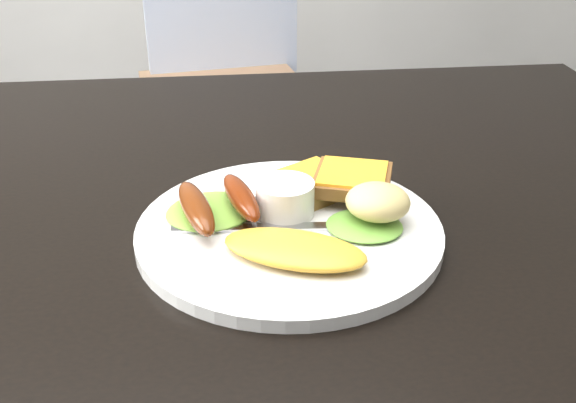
{
  "coord_description": "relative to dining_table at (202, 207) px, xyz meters",
  "views": [
    {
      "loc": [
        0.02,
        -0.64,
        1.08
      ],
      "look_at": [
        0.08,
        -0.09,
        0.78
      ],
      "focal_mm": 42.0,
      "sensor_mm": 36.0,
      "label": 1
    }
  ],
  "objects": [
    {
      "name": "fork",
      "position": [
        0.05,
        -0.11,
        0.03
      ],
      "size": [
        0.15,
        0.02,
        0.0
      ],
      "primitive_type": "cube",
      "rotation": [
        0.0,
        0.0,
        -0.08
      ],
      "color": "#ADAFB7",
      "rests_on": "plate"
    },
    {
      "name": "toast_a",
      "position": [
        0.12,
        -0.03,
        0.04
      ],
      "size": [
        0.1,
        0.1,
        0.01
      ],
      "primitive_type": "cube",
      "rotation": [
        0.0,
        0.0,
        0.57
      ],
      "color": "olive",
      "rests_on": "plate"
    },
    {
      "name": "lettuce_left",
      "position": [
        0.01,
        -0.08,
        0.04
      ],
      "size": [
        0.11,
        0.11,
        0.01
      ],
      "primitive_type": "ellipsoid",
      "rotation": [
        0.0,
        0.0,
        0.43
      ],
      "color": "#59912B",
      "rests_on": "plate"
    },
    {
      "name": "plate",
      "position": [
        0.08,
        -0.1,
        0.03
      ],
      "size": [
        0.28,
        0.28,
        0.01
      ],
      "primitive_type": "cylinder",
      "color": "white",
      "rests_on": "dining_table"
    },
    {
      "name": "ramekin",
      "position": [
        0.08,
        -0.08,
        0.05
      ],
      "size": [
        0.07,
        0.07,
        0.03
      ],
      "primitive_type": "cylinder",
      "rotation": [
        0.0,
        0.0,
        0.28
      ],
      "color": "white",
      "rests_on": "plate"
    },
    {
      "name": "person",
      "position": [
        0.33,
        0.7,
        -0.09
      ],
      "size": [
        0.51,
        0.4,
        1.28
      ],
      "primitive_type": "imported",
      "rotation": [
        0.0,
        0.0,
        3.36
      ],
      "color": "navy",
      "rests_on": "ground"
    },
    {
      "name": "potato_salad",
      "position": [
        0.16,
        -0.11,
        0.06
      ],
      "size": [
        0.07,
        0.07,
        0.03
      ],
      "primitive_type": "ellipsoid",
      "rotation": [
        0.0,
        0.0,
        -0.27
      ],
      "color": "beige",
      "rests_on": "lettuce_right"
    },
    {
      "name": "dining_table",
      "position": [
        0.0,
        0.0,
        0.0
      ],
      "size": [
        1.2,
        0.8,
        0.04
      ],
      "primitive_type": "cube",
      "color": "black",
      "rests_on": "ground"
    },
    {
      "name": "lettuce_right",
      "position": [
        0.15,
        -0.12,
        0.04
      ],
      "size": [
        0.09,
        0.08,
        0.01
      ],
      "primitive_type": "ellipsoid",
      "rotation": [
        0.0,
        0.0,
        -0.28
      ],
      "color": "olive",
      "rests_on": "plate"
    },
    {
      "name": "omelette",
      "position": [
        0.08,
        -0.16,
        0.04
      ],
      "size": [
        0.14,
        0.11,
        0.02
      ],
      "primitive_type": "ellipsoid",
      "rotation": [
        0.0,
        0.0,
        -0.42
      ],
      "color": "#FCB243",
      "rests_on": "plate"
    },
    {
      "name": "sausage_a",
      "position": [
        -0.0,
        -0.1,
        0.05
      ],
      "size": [
        0.05,
        0.1,
        0.02
      ],
      "primitive_type": "ellipsoid",
      "rotation": [
        0.0,
        0.0,
        0.24
      ],
      "color": "brown",
      "rests_on": "lettuce_left"
    },
    {
      "name": "sausage_b",
      "position": [
        0.04,
        -0.08,
        0.05
      ],
      "size": [
        0.04,
        0.1,
        0.02
      ],
      "primitive_type": "ellipsoid",
      "rotation": [
        0.0,
        0.0,
        0.24
      ],
      "color": "#671E07",
      "rests_on": "lettuce_left"
    },
    {
      "name": "dining_chair",
      "position": [
        0.05,
        1.15,
        -0.28
      ],
      "size": [
        0.51,
        0.51,
        0.05
      ],
      "primitive_type": "cube",
      "rotation": [
        0.0,
        0.0,
        0.16
      ],
      "color": "tan",
      "rests_on": "ground"
    },
    {
      "name": "toast_b",
      "position": [
        0.15,
        -0.06,
        0.05
      ],
      "size": [
        0.09,
        0.09,
        0.01
      ],
      "primitive_type": "cube",
      "rotation": [
        0.0,
        0.0,
        -0.31
      ],
      "color": "brown",
      "rests_on": "toast_a"
    }
  ]
}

